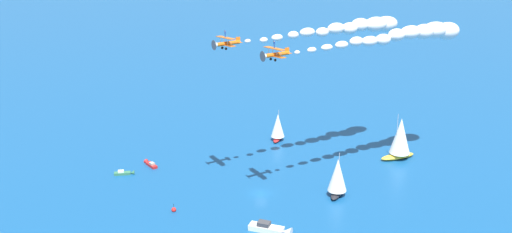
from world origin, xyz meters
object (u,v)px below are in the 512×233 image
motorboat_near_centre (150,164)px  biplane_wingman (226,43)px  wingwalker_wingman (225,33)px  sailboat_offshore (400,138)px  wingwalker_lead (274,44)px  sailboat_trailing (278,127)px  marker_buoy (174,210)px  motorboat_mid_cluster (125,173)px  biplane_lead (275,54)px  sailboat_far_port (338,177)px  motorboat_inshore (272,229)px

motorboat_near_centre → biplane_wingman: 43.82m
biplane_wingman → wingwalker_wingman: size_ratio=3.67×
sailboat_offshore → wingwalker_lead: wingwalker_lead is taller
sailboat_trailing → marker_buoy: sailboat_trailing is taller
marker_buoy → wingwalker_lead: bearing=-64.7°
marker_buoy → wingwalker_wingman: bearing=-28.7°
sailboat_offshore → motorboat_mid_cluster: bearing=114.1°
sailboat_offshore → sailboat_trailing: size_ratio=1.43×
biplane_lead → wingwalker_wingman: (4.99, 12.80, 2.64)m
wingwalker_lead → wingwalker_wingman: bearing=69.0°
sailboat_far_port → wingwalker_lead: 36.78m
wingwalker_lead → biplane_wingman: bearing=69.3°
sailboat_far_port → motorboat_inshore: bearing=154.0°
motorboat_inshore → biplane_lead: bearing=13.4°
sailboat_offshore → biplane_wingman: 57.57m
marker_buoy → sailboat_far_port: bearing=-61.9°
sailboat_offshore → marker_buoy: (-44.84, 46.50, -5.49)m
sailboat_far_port → biplane_lead: size_ratio=1.62×
sailboat_offshore → marker_buoy: 64.83m
motorboat_near_centre → sailboat_far_port: size_ratio=0.47×
motorboat_near_centre → biplane_wingman: bearing=-107.6°
motorboat_near_centre → marker_buoy: size_ratio=2.36×
biplane_wingman → marker_buoy: bearing=150.6°
motorboat_mid_cluster → wingwalker_wingman: size_ratio=2.92×
wingwalker_lead → biplane_wingman: size_ratio=0.27×
motorboat_mid_cluster → wingwalker_lead: (-5.42, -40.31, 37.58)m
sailboat_trailing → wingwalker_lead: (-38.99, -8.76, 33.88)m
sailboat_far_port → biplane_lead: bearing=122.8°
motorboat_near_centre → sailboat_far_port: (-3.86, -50.03, 4.43)m
motorboat_inshore → sailboat_trailing: bearing=13.0°
sailboat_trailing → motorboat_near_centre: bearing=133.9°
marker_buoy → wingwalker_wingman: 41.54m
motorboat_inshore → wingwalker_wingman: wingwalker_wingman is taller
sailboat_trailing → motorboat_mid_cluster: sailboat_trailing is taller
motorboat_inshore → motorboat_mid_cluster: (18.17, 43.48, -0.33)m
motorboat_inshore → biplane_wingman: 42.57m
motorboat_mid_cluster → biplane_wingman: (-0.71, -27.84, 35.86)m
sailboat_far_port → biplane_lead: 34.80m
sailboat_offshore → wingwalker_lead: bearing=143.6°
sailboat_trailing → marker_buoy: size_ratio=4.28×
marker_buoy → sailboat_trailing: bearing=-13.7°
wingwalker_lead → wingwalker_wingman: 13.54m
motorboat_near_centre → marker_buoy: (-22.08, -15.86, -0.02)m
motorboat_inshore → wingwalker_lead: wingwalker_lead is taller
motorboat_inshore → biplane_lead: biplane_lead is taller
motorboat_mid_cluster → marker_buoy: bearing=-127.7°
motorboat_inshore → wingwalker_wingman: 44.52m
motorboat_inshore → motorboat_mid_cluster: size_ratio=1.83×
sailboat_offshore → biplane_wingman: (-30.37, 38.33, 30.38)m
motorboat_inshore → biplane_wingman: size_ratio=1.45×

